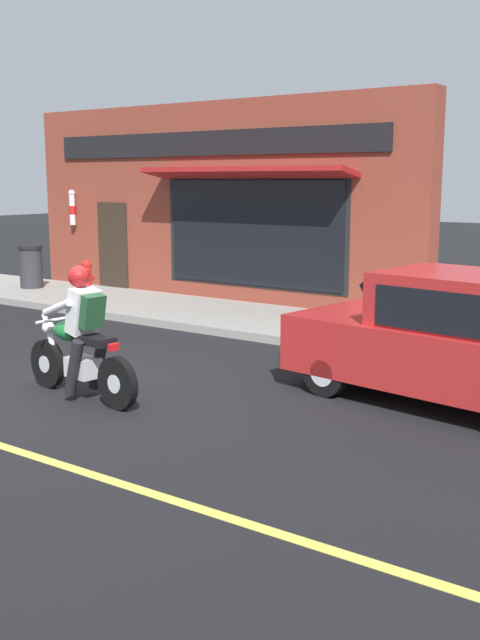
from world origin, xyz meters
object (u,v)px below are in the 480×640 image
(motorcycle_with_rider, at_px, (81,344))
(traffic_cone, at_px, (372,312))
(trash_bin, at_px, (31,266))
(fire_hydrant, at_px, (87,282))
(car_hatchback, at_px, (451,341))

(motorcycle_with_rider, distance_m, traffic_cone, 5.47)
(motorcycle_with_rider, distance_m, trash_bin, 8.99)
(motorcycle_with_rider, bearing_deg, fire_hydrant, 45.91)
(car_hatchback, height_order, traffic_cone, car_hatchback)
(fire_hydrant, xyz_separation_m, trash_bin, (0.77, 2.68, 0.06))
(traffic_cone, xyz_separation_m, trash_bin, (-0.06, 8.60, 0.20))
(traffic_cone, bearing_deg, car_hatchback, -141.02)
(trash_bin, bearing_deg, car_hatchback, -104.87)
(motorcycle_with_rider, height_order, trash_bin, motorcycle_with_rider)
(motorcycle_with_rider, distance_m, car_hatchback, 4.39)
(motorcycle_with_rider, relative_size, trash_bin, 2.06)
(car_hatchback, distance_m, trash_bin, 11.40)
(fire_hydrant, height_order, trash_bin, trash_bin)
(traffic_cone, relative_size, trash_bin, 0.61)
(motorcycle_with_rider, bearing_deg, trash_bin, 54.27)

